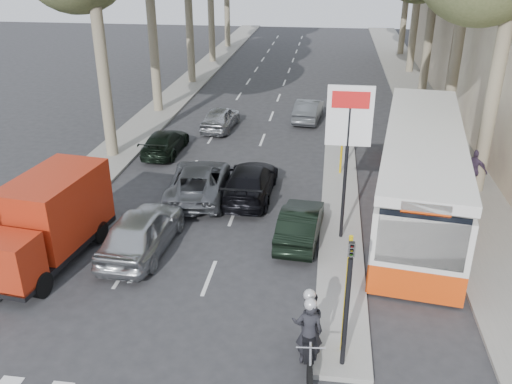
# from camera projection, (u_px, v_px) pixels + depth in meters

# --- Properties ---
(ground) EXTENTS (120.00, 120.00, 0.00)m
(ground) POSITION_uv_depth(u_px,v_px,m) (225.00, 319.00, 15.29)
(ground) COLOR #28282B
(ground) RESTS_ON ground
(sidewalk_right) EXTENTS (3.20, 70.00, 0.12)m
(sidewalk_right) POSITION_uv_depth(u_px,v_px,m) (419.00, 100.00, 36.72)
(sidewalk_right) COLOR gray
(sidewalk_right) RESTS_ON ground
(median_left) EXTENTS (2.40, 64.00, 0.12)m
(median_left) POSITION_uv_depth(u_px,v_px,m) (191.00, 82.00, 41.48)
(median_left) COLOR gray
(median_left) RESTS_ON ground
(traffic_island) EXTENTS (1.50, 26.00, 0.16)m
(traffic_island) POSITION_uv_depth(u_px,v_px,m) (340.00, 174.00, 24.77)
(traffic_island) COLOR gray
(traffic_island) RESTS_ON ground
(billboard) EXTENTS (1.50, 12.10, 5.60)m
(billboard) POSITION_uv_depth(u_px,v_px,m) (348.00, 142.00, 17.85)
(billboard) COLOR yellow
(billboard) RESTS_ON ground
(traffic_light_island) EXTENTS (0.16, 0.41, 3.60)m
(traffic_light_island) POSITION_uv_depth(u_px,v_px,m) (349.00, 285.00, 12.50)
(traffic_light_island) COLOR black
(traffic_light_island) RESTS_ON ground
(silver_hatchback) EXTENTS (2.09, 4.71, 1.57)m
(silver_hatchback) POSITION_uv_depth(u_px,v_px,m) (142.00, 231.00, 18.40)
(silver_hatchback) COLOR #AEB2B7
(silver_hatchback) RESTS_ON ground
(dark_hatchback) EXTENTS (1.63, 3.95, 1.27)m
(dark_hatchback) POSITION_uv_depth(u_px,v_px,m) (300.00, 224.00, 19.20)
(dark_hatchback) COLOR black
(dark_hatchback) RESTS_ON ground
(queue_car_a) EXTENTS (2.73, 5.16, 1.38)m
(queue_car_a) POSITION_uv_depth(u_px,v_px,m) (199.00, 181.00, 22.50)
(queue_car_a) COLOR #4B4D52
(queue_car_a) RESTS_ON ground
(queue_car_b) EXTENTS (2.01, 4.81, 1.39)m
(queue_car_b) POSITION_uv_depth(u_px,v_px,m) (250.00, 181.00, 22.47)
(queue_car_b) COLOR black
(queue_car_b) RESTS_ON ground
(queue_car_c) EXTENTS (1.87, 4.02, 1.33)m
(queue_car_c) POSITION_uv_depth(u_px,v_px,m) (221.00, 118.00, 30.80)
(queue_car_c) COLOR #A2A5AA
(queue_car_c) RESTS_ON ground
(queue_car_d) EXTENTS (1.76, 4.07, 1.30)m
(queue_car_d) POSITION_uv_depth(u_px,v_px,m) (308.00, 110.00, 32.33)
(queue_car_d) COLOR #505458
(queue_car_d) RESTS_ON ground
(queue_car_e) EXTENTS (1.69, 4.10, 1.19)m
(queue_car_e) POSITION_uv_depth(u_px,v_px,m) (165.00, 142.00, 27.24)
(queue_car_e) COLOR black
(queue_car_e) RESTS_ON ground
(red_truck) EXTENTS (2.61, 5.52, 2.84)m
(red_truck) POSITION_uv_depth(u_px,v_px,m) (48.00, 219.00, 17.61)
(red_truck) COLOR black
(red_truck) RESTS_ON ground
(city_bus) EXTENTS (4.48, 13.10, 3.38)m
(city_bus) POSITION_uv_depth(u_px,v_px,m) (420.00, 169.00, 20.83)
(city_bus) COLOR #D73E0B
(city_bus) RESTS_ON ground
(motorcycle) EXTENTS (0.90, 2.36, 2.01)m
(motorcycle) POSITION_uv_depth(u_px,v_px,m) (309.00, 329.00, 13.49)
(motorcycle) COLOR black
(motorcycle) RESTS_ON ground
(pedestrian_near) EXTENTS (1.17, 1.07, 1.83)m
(pedestrian_near) POSITION_uv_depth(u_px,v_px,m) (475.00, 170.00, 22.69)
(pedestrian_near) COLOR #3E2F46
(pedestrian_near) RESTS_ON sidewalk_right
(pedestrian_far) EXTENTS (1.19, 1.15, 1.78)m
(pedestrian_far) POSITION_uv_depth(u_px,v_px,m) (450.00, 201.00, 20.00)
(pedestrian_far) COLOR #725F55
(pedestrian_far) RESTS_ON sidewalk_right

